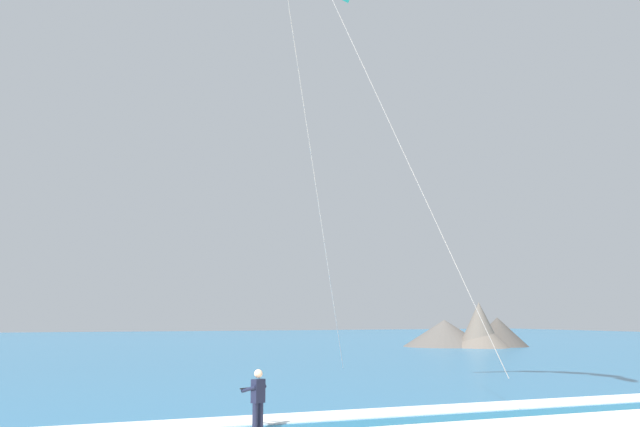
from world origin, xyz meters
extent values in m
cube|color=teal|center=(0.00, 74.18, 0.10)|extent=(200.00, 120.00, 0.20)
cube|color=white|center=(0.00, 15.18, 0.22)|extent=(200.00, 1.76, 0.04)
cylinder|color=#191E38|center=(-0.52, 13.80, 0.42)|extent=(0.14, 0.14, 0.84)
cylinder|color=#191E38|center=(-0.34, 13.89, 0.42)|extent=(0.14, 0.14, 0.84)
cube|color=#191E38|center=(-0.43, 13.85, 1.14)|extent=(0.39, 0.34, 0.60)
sphere|color=beige|center=(-0.43, 13.85, 1.58)|extent=(0.22, 0.22, 0.22)
cylinder|color=#191E38|center=(-0.67, 13.90, 1.19)|extent=(0.32, 0.49, 0.22)
cylinder|color=#191E38|center=(-0.35, 14.07, 1.19)|extent=(0.32, 0.49, 0.22)
cylinder|color=black|center=(-0.61, 14.18, 1.19)|extent=(0.50, 0.29, 0.04)
cube|color=#3F3F42|center=(-0.49, 13.95, 0.92)|extent=(0.14, 0.13, 0.10)
cylinder|color=#B2B2B7|center=(3.59, 13.98, 8.78)|extent=(7.70, 0.42, 15.16)
cylinder|color=#B2B2B7|center=(2.23, 16.98, 8.78)|extent=(4.99, 5.63, 15.16)
cone|color=#56514C|center=(31.31, 54.64, 1.36)|extent=(8.52, 8.52, 2.71)
cone|color=#665B51|center=(32.92, 51.28, 2.17)|extent=(4.11, 4.11, 4.34)
cone|color=#47423D|center=(35.99, 52.73, 1.47)|extent=(6.12, 6.12, 2.93)
cone|color=#665B51|center=(33.05, 51.11, 1.28)|extent=(5.34, 5.34, 2.57)
camera|label=1|loc=(-6.31, -4.25, 3.06)|focal=40.23mm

